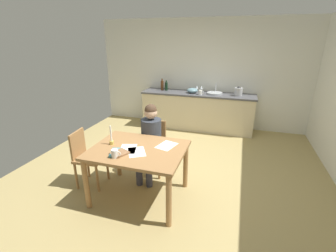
{
  "coord_description": "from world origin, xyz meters",
  "views": [
    {
      "loc": [
        0.98,
        -3.33,
        2.13
      ],
      "look_at": [
        -0.05,
        -0.04,
        0.85
      ],
      "focal_mm": 25.21,
      "sensor_mm": 36.0,
      "label": 1
    }
  ],
  "objects_px": {
    "candlestick": "(111,139)",
    "sink_unit": "(215,93)",
    "chair_at_table": "(153,144)",
    "chair_side_empty": "(87,156)",
    "person_seated": "(150,137)",
    "coffee_mug": "(115,154)",
    "dining_table": "(138,156)",
    "bottle_oil": "(162,85)",
    "book_magazine": "(116,152)",
    "mixing_bowl": "(192,90)",
    "stovetop_kettle": "(238,91)",
    "wine_glass_near_sink": "(201,87)",
    "bottle_vinegar": "(166,86)",
    "wine_glass_by_kettle": "(197,87)",
    "book_cookery": "(120,153)",
    "teacup_on_counter": "(200,92)"
  },
  "relations": [
    {
      "from": "candlestick",
      "to": "sink_unit",
      "type": "distance_m",
      "value": 3.14
    },
    {
      "from": "chair_at_table",
      "to": "chair_side_empty",
      "type": "distance_m",
      "value": 1.05
    },
    {
      "from": "person_seated",
      "to": "coffee_mug",
      "type": "bearing_deg",
      "value": -96.68
    },
    {
      "from": "dining_table",
      "to": "bottle_oil",
      "type": "height_order",
      "value": "bottle_oil"
    },
    {
      "from": "book_magazine",
      "to": "dining_table",
      "type": "bearing_deg",
      "value": 26.7
    },
    {
      "from": "person_seated",
      "to": "chair_side_empty",
      "type": "height_order",
      "value": "person_seated"
    },
    {
      "from": "coffee_mug",
      "to": "mixing_bowl",
      "type": "xyz_separation_m",
      "value": [
        0.27,
        3.27,
        0.15
      ]
    },
    {
      "from": "stovetop_kettle",
      "to": "wine_glass_near_sink",
      "type": "height_order",
      "value": "stovetop_kettle"
    },
    {
      "from": "dining_table",
      "to": "wine_glass_near_sink",
      "type": "relative_size",
      "value": 8.05
    },
    {
      "from": "chair_at_table",
      "to": "stovetop_kettle",
      "type": "relative_size",
      "value": 3.95
    },
    {
      "from": "dining_table",
      "to": "bottle_vinegar",
      "type": "distance_m",
      "value": 3.11
    },
    {
      "from": "chair_at_table",
      "to": "sink_unit",
      "type": "xyz_separation_m",
      "value": [
        0.71,
        2.25,
        0.44
      ]
    },
    {
      "from": "book_magazine",
      "to": "wine_glass_near_sink",
      "type": "height_order",
      "value": "wine_glass_near_sink"
    },
    {
      "from": "book_magazine",
      "to": "chair_side_empty",
      "type": "bearing_deg",
      "value": 140.42
    },
    {
      "from": "bottle_vinegar",
      "to": "wine_glass_by_kettle",
      "type": "xyz_separation_m",
      "value": [
        0.76,
        0.09,
        0.0
      ]
    },
    {
      "from": "bottle_vinegar",
      "to": "coffee_mug",
      "type": "bearing_deg",
      "value": -82.99
    },
    {
      "from": "person_seated",
      "to": "dining_table",
      "type": "bearing_deg",
      "value": -84.27
    },
    {
      "from": "person_seated",
      "to": "chair_side_empty",
      "type": "bearing_deg",
      "value": -147.93
    },
    {
      "from": "coffee_mug",
      "to": "bottle_oil",
      "type": "bearing_deg",
      "value": 98.89
    },
    {
      "from": "wine_glass_by_kettle",
      "to": "mixing_bowl",
      "type": "bearing_deg",
      "value": -113.59
    },
    {
      "from": "dining_table",
      "to": "chair_side_empty",
      "type": "relative_size",
      "value": 1.44
    },
    {
      "from": "bottle_oil",
      "to": "chair_at_table",
      "type": "bearing_deg",
      "value": -74.94
    },
    {
      "from": "chair_side_empty",
      "to": "book_cookery",
      "type": "relative_size",
      "value": 4.24
    },
    {
      "from": "candlestick",
      "to": "wine_glass_by_kettle",
      "type": "bearing_deg",
      "value": 79.28
    },
    {
      "from": "wine_glass_near_sink",
      "to": "sink_unit",
      "type": "bearing_deg",
      "value": -22.79
    },
    {
      "from": "dining_table",
      "to": "candlestick",
      "type": "xyz_separation_m",
      "value": [
        -0.4,
        0.02,
        0.18
      ]
    },
    {
      "from": "coffee_mug",
      "to": "wine_glass_near_sink",
      "type": "xyz_separation_m",
      "value": [
        0.46,
        3.44,
        0.2
      ]
    },
    {
      "from": "chair_side_empty",
      "to": "candlestick",
      "type": "bearing_deg",
      "value": -5.47
    },
    {
      "from": "bottle_vinegar",
      "to": "bottle_oil",
      "type": "bearing_deg",
      "value": 173.37
    },
    {
      "from": "chair_at_table",
      "to": "bottle_oil",
      "type": "bearing_deg",
      "value": 105.06
    },
    {
      "from": "book_magazine",
      "to": "sink_unit",
      "type": "distance_m",
      "value": 3.31
    },
    {
      "from": "dining_table",
      "to": "book_magazine",
      "type": "bearing_deg",
      "value": -136.05
    },
    {
      "from": "chair_at_table",
      "to": "book_cookery",
      "type": "distance_m",
      "value": 0.98
    },
    {
      "from": "sink_unit",
      "to": "mixing_bowl",
      "type": "xyz_separation_m",
      "value": [
        -0.53,
        -0.02,
        0.04
      ]
    },
    {
      "from": "book_magazine",
      "to": "sink_unit",
      "type": "xyz_separation_m",
      "value": [
        0.86,
        3.19,
        0.16
      ]
    },
    {
      "from": "chair_at_table",
      "to": "person_seated",
      "type": "relative_size",
      "value": 0.73
    },
    {
      "from": "wine_glass_by_kettle",
      "to": "candlestick",
      "type": "bearing_deg",
      "value": -100.72
    },
    {
      "from": "dining_table",
      "to": "person_seated",
      "type": "bearing_deg",
      "value": 95.73
    },
    {
      "from": "coffee_mug",
      "to": "mixing_bowl",
      "type": "distance_m",
      "value": 3.29
    },
    {
      "from": "book_cookery",
      "to": "sink_unit",
      "type": "height_order",
      "value": "sink_unit"
    },
    {
      "from": "book_cookery",
      "to": "wine_glass_by_kettle",
      "type": "bearing_deg",
      "value": 110.28
    },
    {
      "from": "bottle_oil",
      "to": "bottle_vinegar",
      "type": "xyz_separation_m",
      "value": [
        0.11,
        -0.01,
        -0.02
      ]
    },
    {
      "from": "sink_unit",
      "to": "bottle_vinegar",
      "type": "relative_size",
      "value": 1.44
    },
    {
      "from": "mixing_bowl",
      "to": "teacup_on_counter",
      "type": "height_order",
      "value": "mixing_bowl"
    },
    {
      "from": "chair_side_empty",
      "to": "wine_glass_by_kettle",
      "type": "relative_size",
      "value": 5.59
    },
    {
      "from": "wine_glass_by_kettle",
      "to": "teacup_on_counter",
      "type": "distance_m",
      "value": 0.34
    },
    {
      "from": "wine_glass_near_sink",
      "to": "teacup_on_counter",
      "type": "relative_size",
      "value": 1.19
    },
    {
      "from": "dining_table",
      "to": "wine_glass_by_kettle",
      "type": "height_order",
      "value": "wine_glass_by_kettle"
    },
    {
      "from": "person_seated",
      "to": "wine_glass_near_sink",
      "type": "bearing_deg",
      "value": 82.03
    },
    {
      "from": "teacup_on_counter",
      "to": "wine_glass_near_sink",
      "type": "bearing_deg",
      "value": 96.17
    }
  ]
}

